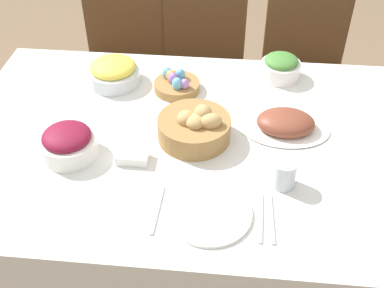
{
  "coord_description": "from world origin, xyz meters",
  "views": [
    {
      "loc": [
        0.12,
        -1.26,
        1.8
      ],
      "look_at": [
        0.0,
        -0.08,
        0.79
      ],
      "focal_mm": 45.0,
      "sensor_mm": 36.0,
      "label": 1
    }
  ],
  "objects_px": {
    "pineapple_bowl": "(113,72)",
    "chair_far_left": "(122,58)",
    "fork": "(158,210)",
    "beet_salad_bowl": "(68,143)",
    "green_salad_bowl": "(281,67)",
    "knife": "(261,217)",
    "butter_dish": "(133,157)",
    "spoon": "(272,218)",
    "bread_basket": "(195,127)",
    "chair_far_right": "(306,67)",
    "egg_basket": "(176,84)",
    "drinking_cup": "(284,173)",
    "dinner_plate": "(209,213)",
    "ham_platter": "(285,124)",
    "chair_far_center": "(204,62)"
  },
  "relations": [
    {
      "from": "beet_salad_bowl",
      "to": "green_salad_bowl",
      "type": "bearing_deg",
      "value": 37.51
    },
    {
      "from": "pineapple_bowl",
      "to": "dinner_plate",
      "type": "bearing_deg",
      "value": -57.13
    },
    {
      "from": "chair_far_right",
      "to": "knife",
      "type": "height_order",
      "value": "chair_far_right"
    },
    {
      "from": "bread_basket",
      "to": "egg_basket",
      "type": "xyz_separation_m",
      "value": [
        -0.1,
        0.28,
        -0.02
      ]
    },
    {
      "from": "spoon",
      "to": "bread_basket",
      "type": "bearing_deg",
      "value": 124.34
    },
    {
      "from": "chair_far_left",
      "to": "fork",
      "type": "distance_m",
      "value": 1.3
    },
    {
      "from": "ham_platter",
      "to": "green_salad_bowl",
      "type": "height_order",
      "value": "green_salad_bowl"
    },
    {
      "from": "drinking_cup",
      "to": "spoon",
      "type": "bearing_deg",
      "value": -104.18
    },
    {
      "from": "bread_basket",
      "to": "green_salad_bowl",
      "type": "bearing_deg",
      "value": 53.99
    },
    {
      "from": "spoon",
      "to": "butter_dish",
      "type": "xyz_separation_m",
      "value": [
        -0.44,
        0.2,
        0.01
      ]
    },
    {
      "from": "butter_dish",
      "to": "chair_far_right",
      "type": "bearing_deg",
      "value": 56.55
    },
    {
      "from": "chair_far_center",
      "to": "green_salad_bowl",
      "type": "xyz_separation_m",
      "value": [
        0.34,
        -0.47,
        0.27
      ]
    },
    {
      "from": "bread_basket",
      "to": "knife",
      "type": "relative_size",
      "value": 1.32
    },
    {
      "from": "bread_basket",
      "to": "green_salad_bowl",
      "type": "relative_size",
      "value": 1.57
    },
    {
      "from": "ham_platter",
      "to": "beet_salad_bowl",
      "type": "relative_size",
      "value": 1.67
    },
    {
      "from": "bread_basket",
      "to": "pineapple_bowl",
      "type": "distance_m",
      "value": 0.47
    },
    {
      "from": "chair_far_right",
      "to": "chair_far_left",
      "type": "xyz_separation_m",
      "value": [
        -0.95,
        0.0,
        0.0
      ]
    },
    {
      "from": "chair_far_right",
      "to": "knife",
      "type": "bearing_deg",
      "value": -107.43
    },
    {
      "from": "beet_salad_bowl",
      "to": "pineapple_bowl",
      "type": "relative_size",
      "value": 0.89
    },
    {
      "from": "chair_far_center",
      "to": "beet_salad_bowl",
      "type": "distance_m",
      "value": 1.11
    },
    {
      "from": "knife",
      "to": "chair_far_left",
      "type": "bearing_deg",
      "value": 121.11
    },
    {
      "from": "spoon",
      "to": "butter_dish",
      "type": "bearing_deg",
      "value": 153.13
    },
    {
      "from": "chair_far_center",
      "to": "ham_platter",
      "type": "distance_m",
      "value": 0.91
    },
    {
      "from": "egg_basket",
      "to": "beet_salad_bowl",
      "type": "relative_size",
      "value": 0.95
    },
    {
      "from": "chair_far_left",
      "to": "butter_dish",
      "type": "relative_size",
      "value": 9.31
    },
    {
      "from": "beet_salad_bowl",
      "to": "green_salad_bowl",
      "type": "relative_size",
      "value": 1.18
    },
    {
      "from": "chair_far_left",
      "to": "fork",
      "type": "relative_size",
      "value": 5.16
    },
    {
      "from": "chair_far_left",
      "to": "pineapple_bowl",
      "type": "bearing_deg",
      "value": -79.38
    },
    {
      "from": "green_salad_bowl",
      "to": "dinner_plate",
      "type": "distance_m",
      "value": 0.79
    },
    {
      "from": "beet_salad_bowl",
      "to": "drinking_cup",
      "type": "xyz_separation_m",
      "value": [
        0.69,
        -0.07,
        -0.0
      ]
    },
    {
      "from": "beet_salad_bowl",
      "to": "pineapple_bowl",
      "type": "height_order",
      "value": "beet_salad_bowl"
    },
    {
      "from": "bread_basket",
      "to": "butter_dish",
      "type": "distance_m",
      "value": 0.24
    },
    {
      "from": "egg_basket",
      "to": "spoon",
      "type": "xyz_separation_m",
      "value": [
        0.35,
        -0.62,
        -0.02
      ]
    },
    {
      "from": "pineapple_bowl",
      "to": "knife",
      "type": "height_order",
      "value": "pineapple_bowl"
    },
    {
      "from": "pineapple_bowl",
      "to": "fork",
      "type": "relative_size",
      "value": 1.12
    },
    {
      "from": "chair_far_right",
      "to": "egg_basket",
      "type": "xyz_separation_m",
      "value": [
        -0.58,
        -0.6,
        0.25
      ]
    },
    {
      "from": "chair_far_right",
      "to": "beet_salad_bowl",
      "type": "distance_m",
      "value": 1.37
    },
    {
      "from": "pineapple_bowl",
      "to": "chair_far_left",
      "type": "bearing_deg",
      "value": 101.01
    },
    {
      "from": "bread_basket",
      "to": "fork",
      "type": "distance_m",
      "value": 0.35
    },
    {
      "from": "chair_far_left",
      "to": "knife",
      "type": "bearing_deg",
      "value": -61.21
    },
    {
      "from": "bread_basket",
      "to": "spoon",
      "type": "relative_size",
      "value": 1.32
    },
    {
      "from": "pineapple_bowl",
      "to": "dinner_plate",
      "type": "distance_m",
      "value": 0.78
    },
    {
      "from": "green_salad_bowl",
      "to": "drinking_cup",
      "type": "xyz_separation_m",
      "value": [
        -0.02,
        -0.61,
        -0.0
      ]
    },
    {
      "from": "egg_basket",
      "to": "ham_platter",
      "type": "xyz_separation_m",
      "value": [
        0.41,
        -0.21,
        -0.0
      ]
    },
    {
      "from": "pineapple_bowl",
      "to": "drinking_cup",
      "type": "bearing_deg",
      "value": -38.67
    },
    {
      "from": "chair_far_left",
      "to": "drinking_cup",
      "type": "distance_m",
      "value": 1.34
    },
    {
      "from": "beet_salad_bowl",
      "to": "butter_dish",
      "type": "xyz_separation_m",
      "value": [
        0.21,
        -0.01,
        -0.03
      ]
    },
    {
      "from": "egg_basket",
      "to": "knife",
      "type": "height_order",
      "value": "egg_basket"
    },
    {
      "from": "chair_far_right",
      "to": "spoon",
      "type": "distance_m",
      "value": 1.27
    },
    {
      "from": "beet_salad_bowl",
      "to": "dinner_plate",
      "type": "xyz_separation_m",
      "value": [
        0.47,
        -0.22,
        -0.04
      ]
    }
  ]
}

